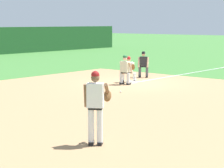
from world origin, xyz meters
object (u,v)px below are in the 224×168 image
(baseball, at_px, (121,92))
(umpire, at_px, (143,63))
(pitcher, at_px, (96,103))
(first_baseman, at_px, (129,68))
(baserunner, at_px, (125,69))
(first_base_bag, at_px, (131,82))

(baseball, relative_size, umpire, 0.05)
(pitcher, xyz_separation_m, umpire, (11.68, 7.18, -0.27))
(first_baseman, xyz_separation_m, baserunner, (-0.77, -0.35, 0.06))
(baseball, distance_m, first_baseman, 3.36)
(baseball, height_order, first_baseman, first_baseman)
(first_base_bag, height_order, baseball, first_base_bag)
(baseball, bearing_deg, umpire, 26.16)
(first_base_bag, xyz_separation_m, first_baseman, (0.17, 0.27, 0.69))
(first_base_bag, bearing_deg, first_baseman, 57.59)
(first_base_bag, relative_size, baseball, 5.14)
(first_base_bag, distance_m, baseball, 3.00)
(first_baseman, relative_size, umpire, 0.92)
(first_base_bag, bearing_deg, baseball, -150.60)
(baseball, bearing_deg, pitcher, -144.81)
(pitcher, bearing_deg, first_base_bag, 33.65)
(baseball, distance_m, baserunner, 2.57)
(first_baseman, xyz_separation_m, umpire, (2.15, 0.68, 0.06))
(first_base_bag, relative_size, baserunner, 0.26)
(baserunner, bearing_deg, umpire, 19.42)
(umpire, bearing_deg, first_baseman, -162.39)
(baseball, xyz_separation_m, pitcher, (-6.74, -4.75, 1.02))
(first_base_bag, distance_m, baserunner, 0.96)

